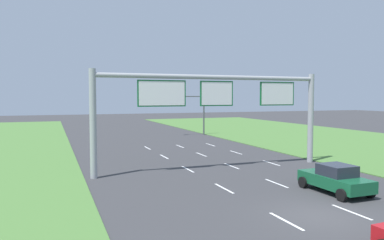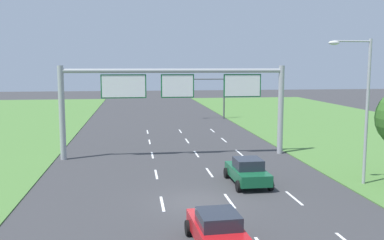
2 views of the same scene
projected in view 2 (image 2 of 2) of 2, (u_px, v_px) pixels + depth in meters
ground_plane at (196, 202)px, 21.97m from camera, size 200.00×200.00×0.00m
lane_dashes_inner_left at (159, 187)px, 24.69m from camera, size 0.14×44.40×0.01m
lane_dashes_inner_right at (218, 185)px, 25.15m from camera, size 0.14×44.40×0.01m
lane_dashes_slip at (276, 183)px, 25.61m from camera, size 0.14×44.40×0.01m
car_near_red at (218, 230)px, 16.28m from camera, size 2.16×4.20×1.47m
car_lead_silver at (247, 171)px, 25.29m from camera, size 2.12×4.13×1.56m
sign_gantry at (176, 93)px, 32.51m from camera, size 17.24×0.44×7.00m
traffic_light_mast at (210, 90)px, 55.81m from camera, size 4.76×0.49×5.60m
street_lamp at (361, 99)px, 24.59m from camera, size 2.61×0.32×8.50m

